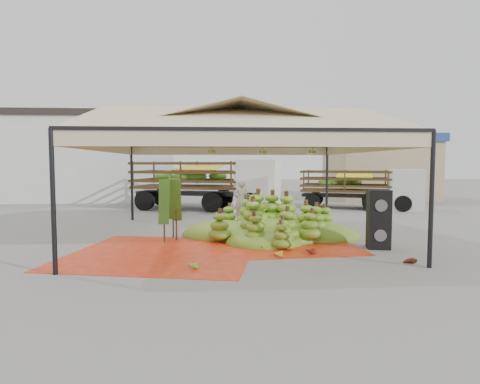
{
  "coord_description": "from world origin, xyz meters",
  "views": [
    {
      "loc": [
        -0.75,
        -12.37,
        2.28
      ],
      "look_at": [
        0.2,
        1.5,
        1.3
      ],
      "focal_mm": 30.0,
      "sensor_mm": 36.0,
      "label": 1
    }
  ],
  "objects": [
    {
      "name": "hand_red_b",
      "position": [
        3.7,
        -3.7,
        0.09
      ],
      "size": [
        0.54,
        0.52,
        0.19
      ],
      "primitive_type": "ellipsoid",
      "rotation": [
        0.0,
        0.0,
        0.63
      ],
      "color": "#552213",
      "rests_on": "ground"
    },
    {
      "name": "vendor",
      "position": [
        0.36,
        3.15,
        0.84
      ],
      "size": [
        0.68,
        0.52,
        1.67
      ],
      "primitive_type": "imported",
      "rotation": [
        0.0,
        0.0,
        3.36
      ],
      "color": "gray",
      "rests_on": "ground"
    },
    {
      "name": "tarp_right",
      "position": [
        1.07,
        -0.85,
        0.01
      ],
      "size": [
        4.42,
        4.61,
        0.01
      ],
      "primitive_type": "cube",
      "rotation": [
        0.0,
        0.0,
        0.07
      ],
      "color": "#DF4815",
      "rests_on": "ground"
    },
    {
      "name": "speaker_stack",
      "position": [
        3.7,
        -1.97,
        0.79
      ],
      "size": [
        0.66,
        0.6,
        1.58
      ],
      "rotation": [
        0.0,
        0.0,
        -0.19
      ],
      "color": "black",
      "rests_on": "ground"
    },
    {
      "name": "hand_red_a",
      "position": [
        1.65,
        -2.47,
        0.11
      ],
      "size": [
        0.61,
        0.57,
        0.22
      ],
      "primitive_type": "ellipsoid",
      "rotation": [
        0.0,
        0.0,
        -0.46
      ],
      "color": "#581D14",
      "rests_on": "ground"
    },
    {
      "name": "hand_yellow_a",
      "position": [
        0.77,
        -2.76,
        0.11
      ],
      "size": [
        0.57,
        0.51,
        0.22
      ],
      "primitive_type": "ellipsoid",
      "rotation": [
        0.0,
        0.0,
        -0.25
      ],
      "color": "#B19D23",
      "rests_on": "ground"
    },
    {
      "name": "hand_green",
      "position": [
        -1.25,
        -3.7,
        0.1
      ],
      "size": [
        0.5,
        0.43,
        0.21
      ],
      "primitive_type": "ellipsoid",
      "rotation": [
        0.0,
        0.0,
        -0.13
      ],
      "color": "#54861B",
      "rests_on": "ground"
    },
    {
      "name": "hanging_bunches",
      "position": [
        0.73,
        -0.55,
        2.62
      ],
      "size": [
        3.24,
        0.24,
        0.2
      ],
      "color": "#4C7919",
      "rests_on": "ground"
    },
    {
      "name": "truck_left",
      "position": [
        -0.77,
        7.57,
        1.52
      ],
      "size": [
        7.56,
        4.33,
        2.46
      ],
      "rotation": [
        0.0,
        0.0,
        -0.28
      ],
      "color": "#493618",
      "rests_on": "ground"
    },
    {
      "name": "canopy_tent",
      "position": [
        0.0,
        0.0,
        3.3
      ],
      "size": [
        8.1,
        8.1,
        4.0
      ],
      "color": "black",
      "rests_on": "ground"
    },
    {
      "name": "truck_right",
      "position": [
        6.97,
        7.41,
        1.23
      ],
      "size": [
        6.15,
        3.89,
        2.0
      ],
      "rotation": [
        0.0,
        0.0,
        -0.36
      ],
      "color": "#4A3718",
      "rests_on": "ground"
    },
    {
      "name": "banana_heap",
      "position": [
        1.17,
        0.05,
        0.62
      ],
      "size": [
        6.74,
        5.98,
        1.24
      ],
      "primitive_type": "ellipsoid",
      "rotation": [
        0.0,
        0.0,
        -0.24
      ],
      "color": "#447017",
      "rests_on": "ground"
    },
    {
      "name": "ground",
      "position": [
        0.0,
        0.0,
        0.0
      ],
      "size": [
        90.0,
        90.0,
        0.0
      ],
      "primitive_type": "plane",
      "color": "slate",
      "rests_on": "ground"
    },
    {
      "name": "building_tan",
      "position": [
        10.0,
        13.0,
        2.07
      ],
      "size": [
        6.3,
        5.3,
        4.1
      ],
      "color": "tan",
      "rests_on": "ground"
    },
    {
      "name": "hand_yellow_b",
      "position": [
        0.46,
        -1.94,
        0.09
      ],
      "size": [
        0.52,
        0.51,
        0.18
      ],
      "primitive_type": "ellipsoid",
      "rotation": [
        0.0,
        0.0,
        0.65
      ],
      "color": "gold",
      "rests_on": "ground"
    },
    {
      "name": "banana_leaves",
      "position": [
        -1.93,
        -0.36,
        0.0
      ],
      "size": [
        0.96,
        1.36,
        3.7
      ],
      "primitive_type": null,
      "color": "#256B1C",
      "rests_on": "ground"
    },
    {
      "name": "building_white",
      "position": [
        -10.0,
        14.0,
        2.71
      ],
      "size": [
        14.3,
        6.3,
        5.4
      ],
      "color": "silver",
      "rests_on": "ground"
    },
    {
      "name": "tarp_left",
      "position": [
        -2.05,
        -2.18,
        0.01
      ],
      "size": [
        5.33,
        5.16,
        0.01
      ],
      "primitive_type": "cube",
      "rotation": [
        0.0,
        0.0,
        -0.2
      ],
      "color": "#D24813",
      "rests_on": "ground"
    }
  ]
}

